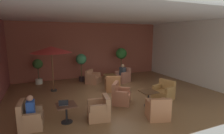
# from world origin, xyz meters

# --- Properties ---
(ground_plane) EXTENTS (10.45, 8.39, 0.02)m
(ground_plane) POSITION_xyz_m (0.00, 0.00, -0.01)
(ground_plane) COLOR brown
(wall_back_brick) EXTENTS (10.45, 0.08, 3.77)m
(wall_back_brick) POSITION_xyz_m (0.00, 4.15, 1.88)
(wall_back_brick) COLOR brown
(wall_back_brick) RESTS_ON ground_plane
(wall_right_plain) EXTENTS (0.08, 8.39, 3.77)m
(wall_right_plain) POSITION_xyz_m (5.18, 0.00, 1.88)
(wall_right_plain) COLOR silver
(wall_right_plain) RESTS_ON ground_plane
(ceiling_slab) EXTENTS (10.45, 8.39, 0.06)m
(ceiling_slab) POSITION_xyz_m (0.00, 0.00, 3.80)
(ceiling_slab) COLOR silver
(ceiling_slab) RESTS_ON wall_back_brick
(cafe_table_front_left) EXTENTS (0.68, 0.68, 0.64)m
(cafe_table_front_left) POSITION_xyz_m (-2.72, -2.02, 0.47)
(cafe_table_front_left) COLOR black
(cafe_table_front_left) RESTS_ON ground_plane
(armchair_front_left_north) EXTENTS (0.85, 0.84, 0.83)m
(armchair_front_left_north) POSITION_xyz_m (-1.60, -2.20, 0.31)
(armchair_front_left_north) COLOR #B07852
(armchair_front_left_north) RESTS_ON ground_plane
(armchair_front_left_east) EXTENTS (0.78, 0.86, 0.89)m
(armchair_front_left_east) POSITION_xyz_m (-3.85, -1.91, 0.31)
(armchair_front_left_east) COLOR #A57654
(armchair_front_left_east) RESTS_ON ground_plane
(cafe_table_front_right) EXTENTS (0.70, 0.70, 0.64)m
(cafe_table_front_right) POSITION_xyz_m (0.36, 1.63, 0.47)
(cafe_table_front_right) COLOR black
(cafe_table_front_right) RESTS_ON ground_plane
(armchair_front_right_north) EXTENTS (0.97, 0.94, 0.91)m
(armchair_front_right_north) POSITION_xyz_m (1.43, 1.98, 0.34)
(armchair_front_right_north) COLOR #A46753
(armchair_front_right_north) RESTS_ON ground_plane
(armchair_front_right_east) EXTENTS (1.07, 1.07, 0.83)m
(armchair_front_right_east) POSITION_xyz_m (-0.45, 2.41, 0.31)
(armchair_front_right_east) COLOR #B27855
(armchair_front_right_east) RESTS_ON ground_plane
(armchair_front_right_south) EXTENTS (0.91, 0.96, 0.86)m
(armchair_front_right_south) POSITION_xyz_m (0.08, 0.54, 0.32)
(armchair_front_right_south) COLOR #B67243
(armchair_front_right_south) RESTS_ON ground_plane
(cafe_table_mid_center) EXTENTS (0.66, 0.66, 0.64)m
(cafe_table_mid_center) POSITION_xyz_m (0.68, -1.90, 0.49)
(cafe_table_mid_center) COLOR black
(cafe_table_mid_center) RESTS_ON ground_plane
(armchair_mid_center_north) EXTENTS (0.92, 0.90, 0.83)m
(armchair_mid_center_north) POSITION_xyz_m (0.31, -3.02, 0.32)
(armchair_mid_center_north) COLOR #B2704A
(armchair_mid_center_north) RESTS_ON ground_plane
(armchair_mid_center_east) EXTENTS (0.97, 1.00, 0.89)m
(armchair_mid_center_east) POSITION_xyz_m (1.80, -1.52, 0.32)
(armchair_mid_center_east) COLOR #A97942
(armchair_mid_center_east) RESTS_ON ground_plane
(armchair_mid_center_south) EXTENTS (1.05, 1.06, 0.92)m
(armchair_mid_center_south) POSITION_xyz_m (-0.28, -1.21, 0.33)
(armchair_mid_center_south) COLOR #AB664A
(armchair_mid_center_south) RESTS_ON ground_plane
(patio_umbrella_tall_red) EXTENTS (2.10, 2.10, 2.38)m
(patio_umbrella_tall_red) POSITION_xyz_m (-2.82, 1.75, 2.20)
(patio_umbrella_tall_red) COLOR #2D2D2D
(patio_umbrella_tall_red) RESTS_ON ground_plane
(potted_tree_left_corner) EXTENTS (0.68, 0.68, 1.78)m
(potted_tree_left_corner) POSITION_xyz_m (-0.96, 3.18, 1.29)
(potted_tree_left_corner) COLOR #3E2D2F
(potted_tree_left_corner) RESTS_ON ground_plane
(potted_tree_mid_left) EXTENTS (0.75, 0.75, 2.06)m
(potted_tree_mid_left) POSITION_xyz_m (1.86, 3.15, 1.46)
(potted_tree_mid_left) COLOR #A65F45
(potted_tree_mid_left) RESTS_ON ground_plane
(potted_tree_mid_right) EXTENTS (0.58, 0.58, 1.54)m
(potted_tree_mid_right) POSITION_xyz_m (-3.52, 3.53, 1.02)
(potted_tree_mid_right) COLOR silver
(potted_tree_mid_right) RESTS_ON ground_plane
(patron_blue_shirt) EXTENTS (0.26, 0.37, 0.69)m
(patron_blue_shirt) POSITION_xyz_m (-3.81, -1.91, 0.71)
(patron_blue_shirt) COLOR #2648A2
(patron_blue_shirt) RESTS_ON ground_plane
(patron_by_window) EXTENTS (0.35, 0.42, 0.70)m
(patron_by_window) POSITION_xyz_m (1.39, 1.96, 0.75)
(patron_by_window) COLOR #2F363D
(patron_by_window) RESTS_ON ground_plane
(iced_drink_cup) EXTENTS (0.08, 0.08, 0.11)m
(iced_drink_cup) POSITION_xyz_m (-2.71, -2.02, 0.69)
(iced_drink_cup) COLOR white
(iced_drink_cup) RESTS_ON cafe_table_front_left
(open_laptop) EXTENTS (0.34, 0.27, 0.20)m
(open_laptop) POSITION_xyz_m (-2.80, -2.04, 0.69)
(open_laptop) COLOR #9EA0A5
(open_laptop) RESTS_ON cafe_table_front_left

